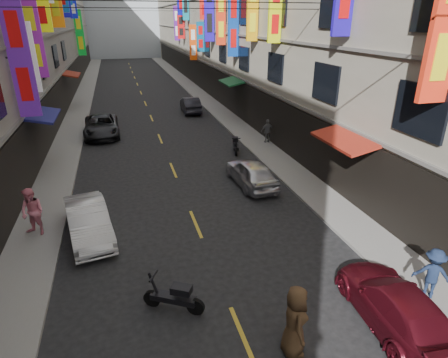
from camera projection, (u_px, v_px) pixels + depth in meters
sidewalk_left at (80, 106)px, 34.66m from camera, size 2.00×90.00×0.12m
sidewalk_right at (206, 100)px, 37.64m from camera, size 2.00×90.00×0.12m
haze_block at (120, 0)px, 76.07m from camera, size 18.00×8.00×22.00m
street_awnings at (142, 109)px, 20.52m from camera, size 13.99×35.20×0.41m
lane_markings at (148, 110)px, 33.52m from camera, size 0.12×80.20×0.01m
scooter_crossing at (174, 297)px, 10.36m from camera, size 1.61×1.02×1.14m
scooter_far_right at (236, 145)px, 22.81m from camera, size 0.69×1.77×1.14m
car_left_mid at (88, 221)px, 13.82m from camera, size 2.07×4.18×1.32m
car_left_far at (101, 126)px, 25.96m from camera, size 2.38×5.00×1.38m
car_right_near at (396, 306)px, 9.80m from camera, size 2.09×4.37×1.23m
car_right_mid at (251, 172)px, 18.20m from camera, size 1.81×3.97×1.32m
car_right_far at (190, 105)px, 32.52m from camera, size 1.53×4.04×1.32m
pedestrian_lfar at (33, 212)px, 13.67m from camera, size 1.08×0.98×1.83m
pedestrian_rnear at (433, 273)px, 10.61m from camera, size 1.11×1.03×1.55m
pedestrian_rfar at (268, 131)px, 24.10m from camera, size 0.92×0.54×1.54m
pedestrian_crossing at (295, 321)px, 8.87m from camera, size 0.82×1.04×1.89m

